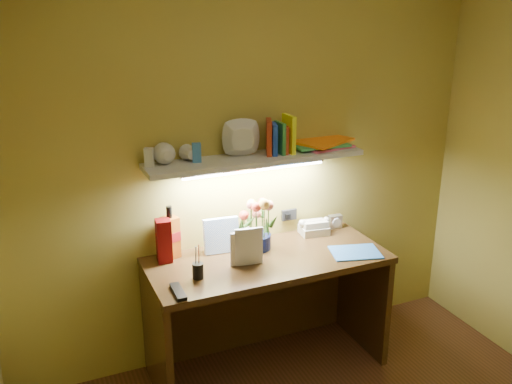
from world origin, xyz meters
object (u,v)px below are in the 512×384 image
flower_bouquet (256,224)px  telephone (314,226)px  desk_clock (335,221)px  desk (267,314)px  whisky_bottle (170,232)px

flower_bouquet → telephone: (0.42, 0.05, -0.10)m
flower_bouquet → desk_clock: (0.60, 0.09, -0.11)m
telephone → desk_clock: bearing=17.1°
desk_clock → desk: bearing=-154.9°
flower_bouquet → whisky_bottle: size_ratio=0.99×
desk → desk_clock: desk_clock is taller
flower_bouquet → desk_clock: flower_bouquet is taller
desk → flower_bouquet: flower_bouquet is taller
desk → telephone: telephone is taller
desk → desk_clock: bearing=21.8°
desk → desk_clock: size_ratio=16.02×
flower_bouquet → desk_clock: size_ratio=3.54×
desk → telephone: (0.42, 0.20, 0.43)m
flower_bouquet → telephone: flower_bouquet is taller
telephone → whisky_bottle: bearing=-175.4°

